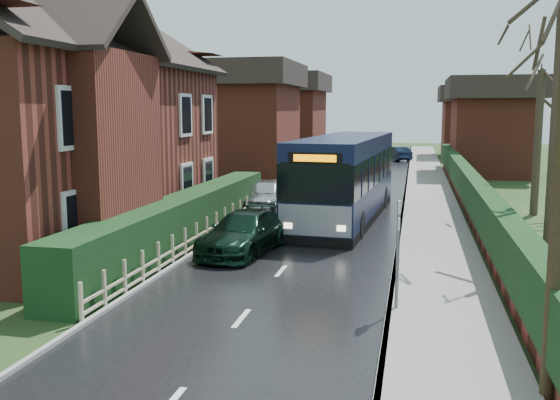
% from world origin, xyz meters
% --- Properties ---
extents(ground, '(140.00, 140.00, 0.00)m').
position_xyz_m(ground, '(0.00, 0.00, 0.00)').
color(ground, '#384E21').
rests_on(ground, ground).
extents(road, '(6.00, 100.00, 0.02)m').
position_xyz_m(road, '(0.00, 10.00, 0.01)').
color(road, black).
rests_on(road, ground).
extents(pavement, '(2.50, 100.00, 0.14)m').
position_xyz_m(pavement, '(4.25, 10.00, 0.07)').
color(pavement, slate).
rests_on(pavement, ground).
extents(kerb_right, '(0.12, 100.00, 0.14)m').
position_xyz_m(kerb_right, '(3.05, 10.00, 0.07)').
color(kerb_right, gray).
rests_on(kerb_right, ground).
extents(kerb_left, '(0.12, 100.00, 0.10)m').
position_xyz_m(kerb_left, '(-3.05, 10.00, 0.05)').
color(kerb_left, gray).
rests_on(kerb_left, ground).
extents(front_hedge, '(1.20, 16.00, 1.60)m').
position_xyz_m(front_hedge, '(-3.90, 5.00, 0.80)').
color(front_hedge, black).
rests_on(front_hedge, ground).
extents(picket_fence, '(0.10, 16.00, 0.90)m').
position_xyz_m(picket_fence, '(-3.15, 5.00, 0.45)').
color(picket_fence, tan).
rests_on(picket_fence, ground).
extents(right_wall_hedge, '(0.60, 50.00, 1.80)m').
position_xyz_m(right_wall_hedge, '(5.80, 10.00, 1.02)').
color(right_wall_hedge, maroon).
rests_on(right_wall_hedge, ground).
extents(brick_house, '(9.30, 14.60, 10.30)m').
position_xyz_m(brick_house, '(-8.73, 4.78, 4.38)').
color(brick_house, maroon).
rests_on(brick_house, ground).
extents(bus, '(3.25, 11.16, 3.35)m').
position_xyz_m(bus, '(0.80, 10.52, 1.66)').
color(bus, black).
rests_on(bus, ground).
extents(car_silver, '(1.83, 4.19, 1.41)m').
position_xyz_m(car_silver, '(-2.80, 12.00, 0.70)').
color(car_silver, '#B5B5BA').
rests_on(car_silver, ground).
extents(car_green, '(2.37, 4.58, 1.27)m').
position_xyz_m(car_green, '(-1.60, 4.00, 0.63)').
color(car_green, black).
rests_on(car_green, ground).
extents(car_distant, '(2.70, 3.86, 1.21)m').
position_xyz_m(car_distant, '(2.00, 40.57, 0.60)').
color(car_distant, black).
rests_on(car_distant, ground).
extents(bus_stop_sign, '(0.09, 0.39, 2.55)m').
position_xyz_m(bus_stop_sign, '(3.20, -0.90, 1.68)').
color(bus_stop_sign, slate).
rests_on(bus_stop_sign, ground).
extents(telegraph_pole, '(0.23, 0.79, 6.17)m').
position_xyz_m(telegraph_pole, '(5.56, -4.68, 3.12)').
color(telegraph_pole, black).
rests_on(telegraph_pole, ground).
extents(tree_right_far, '(4.45, 4.45, 8.60)m').
position_xyz_m(tree_right_far, '(8.47, 13.34, 6.42)').
color(tree_right_far, '#33281E').
rests_on(tree_right_far, ground).
extents(tree_house_side, '(3.88, 3.88, 8.82)m').
position_xyz_m(tree_house_side, '(-12.04, 10.00, 6.59)').
color(tree_house_side, '#3E3224').
rests_on(tree_house_side, ground).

